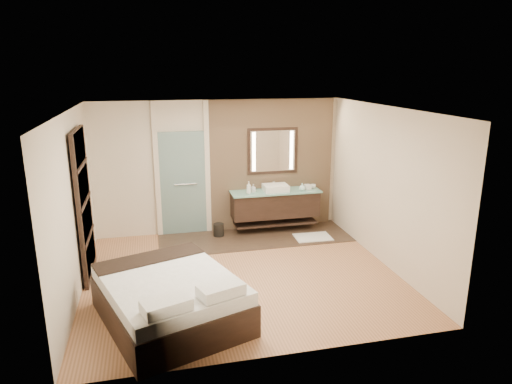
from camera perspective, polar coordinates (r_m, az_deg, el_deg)
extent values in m
plane|color=#96603F|center=(7.66, -1.78, -10.28)|extent=(5.00, 5.00, 0.00)
cube|color=#33221B|center=(9.21, -0.11, -5.69)|extent=(3.80, 1.30, 0.01)
cube|color=tan|center=(9.52, 1.99, 3.43)|extent=(2.60, 0.08, 2.70)
cube|color=black|center=(9.44, 2.41, -1.56)|extent=(1.80, 0.50, 0.50)
cube|color=black|center=(9.56, 2.38, -3.80)|extent=(1.71, 0.45, 0.04)
cube|color=#91DECB|center=(9.34, 2.46, 0.05)|extent=(1.85, 0.55, 0.03)
cube|color=white|center=(9.32, 2.46, 0.52)|extent=(0.50, 0.38, 0.13)
cylinder|color=silver|center=(9.50, 2.16, 0.92)|extent=(0.03, 0.03, 0.18)
cylinder|color=silver|center=(9.44, 2.23, 1.33)|extent=(0.02, 0.10, 0.02)
cube|color=black|center=(9.41, 2.09, 5.16)|extent=(1.06, 0.03, 0.96)
cube|color=white|center=(9.40, 2.11, 5.14)|extent=(0.94, 0.01, 0.84)
cube|color=#FEE6BF|center=(9.30, -0.27, 5.04)|extent=(0.07, 0.01, 0.80)
cube|color=#FEE6BF|center=(9.51, 4.45, 5.22)|extent=(0.07, 0.01, 0.80)
cube|color=#A5D0CC|center=(9.27, -9.11, 1.02)|extent=(0.90, 0.05, 2.10)
cylinder|color=silver|center=(9.23, -8.78, 0.97)|extent=(0.45, 0.03, 0.03)
cube|color=beige|center=(9.20, -12.30, 2.66)|extent=(0.10, 0.08, 2.70)
cube|color=beige|center=(9.26, -6.11, 3.02)|extent=(0.10, 0.08, 2.70)
cube|color=black|center=(7.75, -20.70, -1.49)|extent=(0.06, 1.20, 2.40)
cube|color=beige|center=(8.01, -20.00, -7.19)|extent=(0.02, 1.06, 0.52)
cube|color=beige|center=(7.81, -20.39, -3.20)|extent=(0.02, 1.06, 0.52)
cube|color=beige|center=(7.66, -20.79, 0.98)|extent=(0.02, 1.06, 0.52)
cube|color=beige|center=(7.54, -21.21, 5.31)|extent=(0.02, 1.06, 0.52)
cube|color=black|center=(6.42, -10.64, -13.73)|extent=(2.17, 2.42, 0.44)
cube|color=white|center=(6.27, -10.78, -11.24)|extent=(2.11, 2.35, 0.18)
cube|color=black|center=(6.88, -13.18, -8.10)|extent=(1.61, 0.93, 0.04)
cube|color=white|center=(5.42, -11.14, -13.74)|extent=(0.62, 0.46, 0.14)
cube|color=white|center=(5.67, -4.40, -12.09)|extent=(0.62, 0.46, 0.14)
cube|color=white|center=(9.26, 7.11, -5.62)|extent=(0.74, 0.52, 0.02)
cylinder|color=black|center=(9.28, -4.69, -4.76)|extent=(0.28, 0.28, 0.26)
cube|color=silver|center=(9.51, 6.47, 0.63)|extent=(0.14, 0.14, 0.10)
imported|color=silver|center=(9.10, -0.91, 0.55)|extent=(0.10, 0.10, 0.25)
imported|color=#B2B2B2|center=(9.24, -0.36, 0.49)|extent=(0.09, 0.09, 0.16)
imported|color=#BCECE5|center=(9.39, 5.79, 0.64)|extent=(0.16, 0.16, 0.16)
imported|color=silver|center=(9.60, 7.15, 0.71)|extent=(0.14, 0.14, 0.09)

